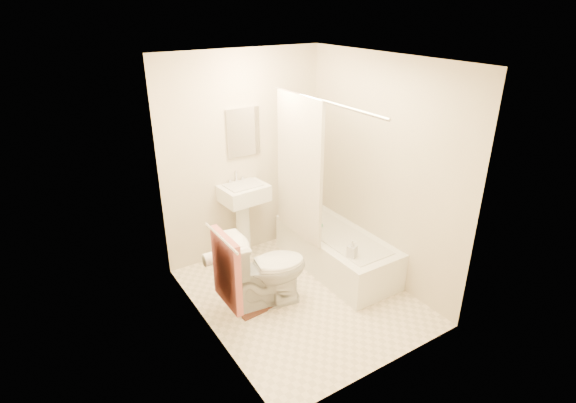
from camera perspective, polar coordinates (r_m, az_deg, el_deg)
floor at (r=4.84m, az=1.63°, el=-11.92°), size 2.40×2.40×0.00m
ceiling at (r=3.93m, az=2.05°, el=17.62°), size 2.40×2.40×0.00m
wall_back at (r=5.21m, az=-5.65°, el=5.62°), size 2.00×0.02×2.40m
wall_left at (r=3.82m, az=-10.71°, el=-1.86°), size 0.02×2.40×2.40m
wall_right at (r=4.84m, az=11.68°, el=3.75°), size 0.02×2.40×2.40m
mirror at (r=5.11m, az=-5.69°, el=8.75°), size 0.40×0.03×0.55m
curtain_rod at (r=4.25m, az=4.61°, el=12.59°), size 0.03×1.70×0.03m
shower_curtain at (r=4.78m, az=1.43°, el=4.24°), size 0.04×0.80×1.55m
towel_bar at (r=3.67m, az=-8.50°, el=-4.58°), size 0.02×0.60×0.02m
towel at (r=3.84m, az=-7.80°, el=-8.66°), size 0.06×0.45×0.66m
toilet_paper at (r=4.17m, az=-9.93°, el=-7.20°), size 0.11×0.12×0.12m
toilet at (r=4.52m, az=-2.75°, el=-8.55°), size 0.89×0.59×0.81m
sink at (r=5.32m, az=-5.66°, el=-2.11°), size 0.54×0.45×1.01m
bathtub at (r=5.22m, az=6.14°, el=-6.22°), size 0.68×1.54×0.43m
bath_mat at (r=4.79m, az=-3.86°, el=-12.23°), size 0.62×0.48×0.02m
soap_bottle at (r=4.65m, az=8.16°, el=-5.98°), size 0.12×0.12×0.20m
scrub_brush at (r=5.29m, az=3.44°, el=-2.78°), size 0.08×0.21×0.04m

